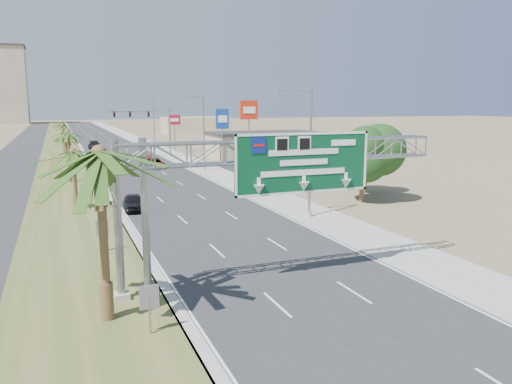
{
  "coord_description": "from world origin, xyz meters",
  "views": [
    {
      "loc": [
        -10.69,
        -12.22,
        8.83
      ],
      "look_at": [
        -0.91,
        12.27,
        4.2
      ],
      "focal_mm": 35.0,
      "sensor_mm": 36.0,
      "label": 1
    }
  ],
  "objects_px": {
    "car_right_lane": "(155,163)",
    "car_mid_lane": "(147,160)",
    "signal_mast": "(158,129)",
    "store_building": "(264,145)",
    "palm_near": "(99,154)",
    "pole_sign_blue": "(222,121)",
    "car_far": "(95,145)",
    "pole_sign_red_far": "(174,122)",
    "pole_sign_red_near": "(249,115)",
    "car_left_lane": "(134,203)",
    "sign_gantry": "(271,162)"
  },
  "relations": [
    {
      "from": "palm_near",
      "to": "car_far",
      "type": "distance_m",
      "value": 84.92
    },
    {
      "from": "signal_mast",
      "to": "palm_near",
      "type": "bearing_deg",
      "value": -102.66
    },
    {
      "from": "car_far",
      "to": "store_building",
      "type": "bearing_deg",
      "value": -47.43
    },
    {
      "from": "car_right_lane",
      "to": "car_mid_lane",
      "type": "bearing_deg",
      "value": 96.45
    },
    {
      "from": "pole_sign_red_near",
      "to": "pole_sign_blue",
      "type": "relative_size",
      "value": 1.14
    },
    {
      "from": "palm_near",
      "to": "car_mid_lane",
      "type": "distance_m",
      "value": 55.46
    },
    {
      "from": "sign_gantry",
      "to": "pole_sign_red_far",
      "type": "distance_m",
      "value": 71.1
    },
    {
      "from": "pole_sign_red_far",
      "to": "sign_gantry",
      "type": "bearing_deg",
      "value": -98.84
    },
    {
      "from": "car_mid_lane",
      "to": "signal_mast",
      "type": "bearing_deg",
      "value": 74.27
    },
    {
      "from": "car_right_lane",
      "to": "pole_sign_red_far",
      "type": "height_order",
      "value": "pole_sign_red_far"
    },
    {
      "from": "car_left_lane",
      "to": "car_far",
      "type": "xyz_separation_m",
      "value": [
        1.28,
        62.66,
        0.1
      ]
    },
    {
      "from": "store_building",
      "to": "car_right_lane",
      "type": "xyz_separation_m",
      "value": [
        -20.0,
        -7.96,
        -1.35
      ]
    },
    {
      "from": "sign_gantry",
      "to": "pole_sign_blue",
      "type": "xyz_separation_m",
      "value": [
        13.98,
        50.83,
        0.24
      ]
    },
    {
      "from": "car_mid_lane",
      "to": "car_right_lane",
      "type": "xyz_separation_m",
      "value": [
        0.5,
        -4.02,
        -0.04
      ]
    },
    {
      "from": "car_far",
      "to": "pole_sign_red_far",
      "type": "distance_m",
      "value": 18.96
    },
    {
      "from": "car_right_lane",
      "to": "car_far",
      "type": "xyz_separation_m",
      "value": [
        -5.71,
        34.48,
        0.14
      ]
    },
    {
      "from": "signal_mast",
      "to": "pole_sign_red_far",
      "type": "bearing_deg",
      "value": 60.25
    },
    {
      "from": "car_left_lane",
      "to": "pole_sign_red_near",
      "type": "height_order",
      "value": "pole_sign_red_near"
    },
    {
      "from": "store_building",
      "to": "pole_sign_red_near",
      "type": "height_order",
      "value": "pole_sign_red_near"
    },
    {
      "from": "palm_near",
      "to": "pole_sign_red_far",
      "type": "height_order",
      "value": "palm_near"
    },
    {
      "from": "palm_near",
      "to": "signal_mast",
      "type": "relative_size",
      "value": 0.81
    },
    {
      "from": "palm_near",
      "to": "pole_sign_blue",
      "type": "height_order",
      "value": "pole_sign_blue"
    },
    {
      "from": "car_right_lane",
      "to": "car_far",
      "type": "distance_m",
      "value": 34.95
    },
    {
      "from": "palm_near",
      "to": "pole_sign_blue",
      "type": "relative_size",
      "value": 1.0
    },
    {
      "from": "car_right_lane",
      "to": "palm_near",
      "type": "bearing_deg",
      "value": -103.25
    },
    {
      "from": "palm_near",
      "to": "pole_sign_red_far",
      "type": "distance_m",
      "value": 74.66
    },
    {
      "from": "car_mid_lane",
      "to": "car_left_lane",
      "type": "bearing_deg",
      "value": -96.79
    },
    {
      "from": "store_building",
      "to": "signal_mast",
      "type": "bearing_deg",
      "value": 160.46
    },
    {
      "from": "store_building",
      "to": "car_right_lane",
      "type": "distance_m",
      "value": 21.57
    },
    {
      "from": "sign_gantry",
      "to": "pole_sign_red_near",
      "type": "bearing_deg",
      "value": 70.55
    },
    {
      "from": "sign_gantry",
      "to": "store_building",
      "type": "relative_size",
      "value": 0.93
    },
    {
      "from": "car_right_lane",
      "to": "pole_sign_blue",
      "type": "distance_m",
      "value": 12.59
    },
    {
      "from": "pole_sign_red_near",
      "to": "car_left_lane",
      "type": "bearing_deg",
      "value": -133.35
    },
    {
      "from": "sign_gantry",
      "to": "car_right_lane",
      "type": "xyz_separation_m",
      "value": [
        3.06,
        48.11,
        -5.4
      ]
    },
    {
      "from": "palm_near",
      "to": "pole_sign_red_far",
      "type": "bearing_deg",
      "value": 75.21
    },
    {
      "from": "car_far",
      "to": "pole_sign_red_near",
      "type": "relative_size",
      "value": 0.57
    },
    {
      "from": "sign_gantry",
      "to": "car_right_lane",
      "type": "relative_size",
      "value": 3.57
    },
    {
      "from": "palm_near",
      "to": "sign_gantry",
      "type": "bearing_deg",
      "value": 13.32
    },
    {
      "from": "car_mid_lane",
      "to": "pole_sign_blue",
      "type": "height_order",
      "value": "pole_sign_blue"
    },
    {
      "from": "store_building",
      "to": "pole_sign_blue",
      "type": "distance_m",
      "value": 11.33
    },
    {
      "from": "pole_sign_red_near",
      "to": "pole_sign_red_far",
      "type": "bearing_deg",
      "value": 94.83
    },
    {
      "from": "car_far",
      "to": "pole_sign_blue",
      "type": "height_order",
      "value": "pole_sign_blue"
    },
    {
      "from": "pole_sign_red_near",
      "to": "palm_near",
      "type": "bearing_deg",
      "value": -118.26
    },
    {
      "from": "car_far",
      "to": "pole_sign_blue",
      "type": "bearing_deg",
      "value": -63.91
    },
    {
      "from": "signal_mast",
      "to": "car_far",
      "type": "bearing_deg",
      "value": 113.39
    },
    {
      "from": "pole_sign_blue",
      "to": "pole_sign_red_far",
      "type": "distance_m",
      "value": 19.67
    },
    {
      "from": "signal_mast",
      "to": "car_right_lane",
      "type": "relative_size",
      "value": 2.19
    },
    {
      "from": "store_building",
      "to": "pole_sign_red_near",
      "type": "distance_m",
      "value": 20.7
    },
    {
      "from": "signal_mast",
      "to": "pole_sign_red_far",
      "type": "relative_size",
      "value": 1.44
    },
    {
      "from": "sign_gantry",
      "to": "signal_mast",
      "type": "distance_m",
      "value": 62.37
    }
  ]
}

